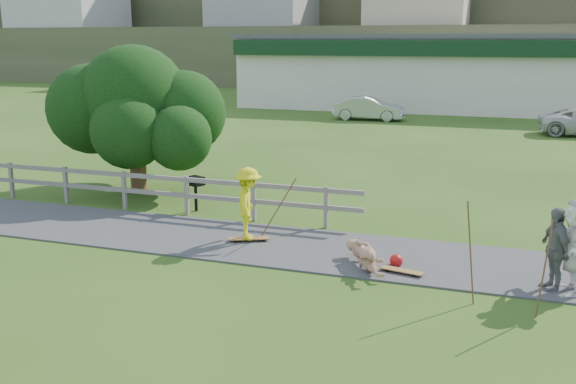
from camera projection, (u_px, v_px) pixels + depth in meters
name	position (u px, v px, depth m)	size (l,w,h in m)	color
ground	(199.00, 260.00, 14.20)	(260.00, 260.00, 0.00)	#2B4F16
path	(227.00, 240.00, 15.57)	(34.00, 3.00, 0.04)	#37373A
fence	(106.00, 183.00, 18.52)	(15.05, 0.10, 1.10)	slate
strip_mall	(477.00, 71.00, 44.49)	(32.50, 10.75, 5.10)	beige
skater_rider	(248.00, 208.00, 15.21)	(1.12, 0.64, 1.74)	yellow
skater_fallen	(365.00, 255.00, 13.57)	(1.66, 0.40, 0.61)	tan
spectator_b	(555.00, 249.00, 12.32)	(0.97, 0.41, 1.66)	slate
spectator_d	(576.00, 246.00, 12.13)	(1.76, 0.56, 1.89)	white
car_silver	(369.00, 108.00, 38.59)	(1.48, 4.25, 1.40)	#AEB2B6
tree	(136.00, 135.00, 20.43)	(5.47, 5.47, 3.59)	black
bbq	(196.00, 194.00, 18.13)	(0.46, 0.35, 1.00)	black
longboard_rider	(249.00, 240.00, 15.40)	(0.96, 0.24, 0.11)	olive
longboard_fallen	(402.00, 273.00, 13.28)	(0.90, 0.22, 0.10)	olive
helmet	(396.00, 260.00, 13.74)	(0.28, 0.28, 0.28)	red
pole_rider	(278.00, 204.00, 15.38)	(0.03, 0.03, 1.83)	brown
pole_spec_left	(471.00, 253.00, 11.64)	(0.03, 0.03, 1.96)	brown
pole_spec_right	(544.00, 269.00, 11.04)	(0.03, 0.03, 1.80)	brown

